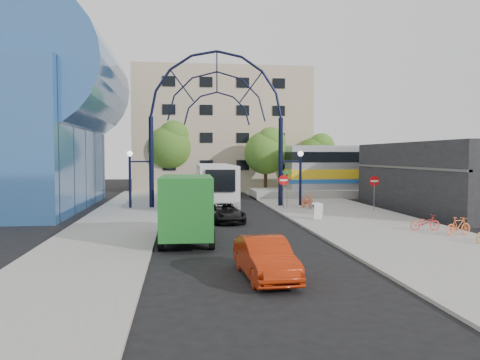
{
  "coord_description": "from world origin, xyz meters",
  "views": [
    {
      "loc": [
        -2.8,
        -22.0,
        4.05
      ],
      "look_at": [
        0.76,
        6.0,
        2.57
      ],
      "focal_mm": 35.0,
      "sensor_mm": 36.0,
      "label": 1
    }
  ],
  "objects": [
    {
      "name": "tree_north_b",
      "position": [
        -3.88,
        29.93,
        5.27
      ],
      "size": [
        5.12,
        5.12,
        8.0
      ],
      "color": "#382314",
      "rests_on": "ground"
    },
    {
      "name": "red_sedan",
      "position": [
        -0.05,
        -6.95,
        0.67
      ],
      "size": [
        1.71,
        4.17,
        1.34
      ],
      "primitive_type": "imported",
      "rotation": [
        0.0,
        0.0,
        0.07
      ],
      "color": "#A3250A",
      "rests_on": "ground"
    },
    {
      "name": "transit_hall",
      "position": [
        -15.3,
        15.0,
        6.7
      ],
      "size": [
        16.5,
        18.0,
        14.5
      ],
      "color": "#33609E",
      "rests_on": "ground"
    },
    {
      "name": "sandwich_board",
      "position": [
        5.6,
        5.98,
        0.74
      ],
      "size": [
        0.55,
        0.61,
        0.99
      ],
      "color": "white",
      "rests_on": "sidewalk_east"
    },
    {
      "name": "train_platform",
      "position": [
        20.0,
        22.0,
        0.4
      ],
      "size": [
        32.0,
        5.0,
        0.8
      ],
      "primitive_type": "cube",
      "color": "gray",
      "rests_on": "ground"
    },
    {
      "name": "stop_sign",
      "position": [
        4.8,
        12.0,
        1.99
      ],
      "size": [
        0.8,
        0.07,
        2.5
      ],
      "color": "slate",
      "rests_on": "sidewalk_east"
    },
    {
      "name": "bike_far_a",
      "position": [
        9.95,
        1.0,
        0.53
      ],
      "size": [
        1.6,
        0.67,
        0.82
      ],
      "primitive_type": "imported",
      "rotation": [
        0.0,
        0.0,
        1.49
      ],
      "color": "#EF3A2F",
      "rests_on": "sidewalk_east"
    },
    {
      "name": "commercial_block_east",
      "position": [
        16.0,
        10.0,
        2.5
      ],
      "size": [
        6.0,
        16.0,
        5.0
      ],
      "primitive_type": "cube",
      "color": "black",
      "rests_on": "ground"
    },
    {
      "name": "sidewalk_east",
      "position": [
        8.0,
        4.0,
        0.06
      ],
      "size": [
        8.0,
        56.0,
        0.12
      ],
      "primitive_type": "cube",
      "color": "gray",
      "rests_on": "ground"
    },
    {
      "name": "bike_far_b",
      "position": [
        10.85,
        -0.57,
        0.57
      ],
      "size": [
        1.54,
        0.73,
        0.9
      ],
      "primitive_type": "imported",
      "rotation": [
        0.0,
        0.0,
        1.78
      ],
      "color": "orange",
      "rests_on": "sidewalk_east"
    },
    {
      "name": "tree_north_a",
      "position": [
        6.12,
        25.93,
        4.61
      ],
      "size": [
        4.48,
        4.48,
        7.0
      ],
      "color": "#382314",
      "rests_on": "ground"
    },
    {
      "name": "train_car",
      "position": [
        20.0,
        22.0,
        2.9
      ],
      "size": [
        25.1,
        3.05,
        4.2
      ],
      "color": "#B7B7BC",
      "rests_on": "train_platform"
    },
    {
      "name": "tree_north_c",
      "position": [
        12.12,
        27.93,
        4.28
      ],
      "size": [
        4.16,
        4.16,
        6.5
      ],
      "color": "#382314",
      "rests_on": "ground"
    },
    {
      "name": "street_name_sign",
      "position": [
        5.2,
        12.6,
        2.13
      ],
      "size": [
        0.7,
        0.7,
        2.8
      ],
      "color": "slate",
      "rests_on": "sidewalk_east"
    },
    {
      "name": "ground",
      "position": [
        0.0,
        0.0,
        0.0
      ],
      "size": [
        120.0,
        120.0,
        0.0
      ],
      "primitive_type": "plane",
      "color": "black",
      "rests_on": "ground"
    },
    {
      "name": "bike_near_b",
      "position": [
        6.78,
        12.53,
        0.65
      ],
      "size": [
        0.96,
        1.82,
        1.05
      ],
      "primitive_type": "imported",
      "rotation": [
        0.0,
        0.0,
        0.28
      ],
      "color": "orange",
      "rests_on": "sidewalk_east"
    },
    {
      "name": "apartment_block",
      "position": [
        2.0,
        34.97,
        7.0
      ],
      "size": [
        20.0,
        12.1,
        14.0
      ],
      "color": "tan",
      "rests_on": "ground"
    },
    {
      "name": "city_bus",
      "position": [
        -0.12,
        14.7,
        1.75
      ],
      "size": [
        3.02,
        12.23,
        3.34
      ],
      "rotation": [
        0.0,
        0.0,
        -0.01
      ],
      "color": "silver",
      "rests_on": "ground"
    },
    {
      "name": "green_truck",
      "position": [
        -2.53,
        -0.05,
        1.56
      ],
      "size": [
        2.53,
        6.25,
        3.12
      ],
      "rotation": [
        0.0,
        0.0,
        -0.02
      ],
      "color": "black",
      "rests_on": "ground"
    },
    {
      "name": "plaza_west",
      "position": [
        -6.5,
        6.0,
        0.06
      ],
      "size": [
        5.0,
        50.0,
        0.12
      ],
      "primitive_type": "cube",
      "color": "gray",
      "rests_on": "ground"
    },
    {
      "name": "bike_near_a",
      "position": [
        6.6,
        12.01,
        0.57
      ],
      "size": [
        0.97,
        1.82,
        0.91
      ],
      "primitive_type": "imported",
      "rotation": [
        0.0,
        0.0,
        0.22
      ],
      "color": "#F55B31",
      "rests_on": "sidewalk_east"
    },
    {
      "name": "do_not_enter_sign",
      "position": [
        11.0,
        10.0,
        1.98
      ],
      "size": [
        0.76,
        0.07,
        2.48
      ],
      "color": "slate",
      "rests_on": "sidewalk_east"
    },
    {
      "name": "black_suv",
      "position": [
        -0.1,
        6.14,
        0.57
      ],
      "size": [
        2.33,
        4.26,
        1.13
      ],
      "primitive_type": "imported",
      "rotation": [
        0.0,
        0.0,
        0.12
      ],
      "color": "black",
      "rests_on": "ground"
    },
    {
      "name": "gateway_arch",
      "position": [
        0.0,
        14.0,
        8.56
      ],
      "size": [
        13.64,
        0.44,
        12.1
      ],
      "color": "black",
      "rests_on": "ground"
    }
  ]
}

